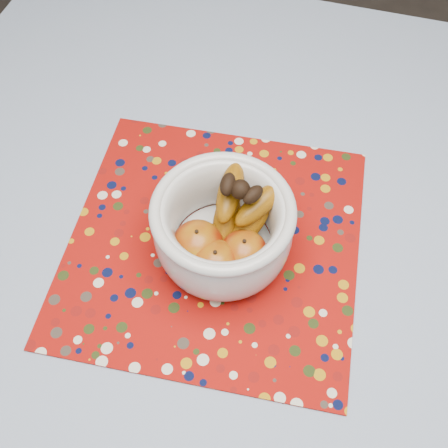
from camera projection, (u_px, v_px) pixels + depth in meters
The scene contains 4 objects.
table at pixel (270, 318), 0.78m from camera, with size 1.20×1.20×0.75m.
tablecloth at pixel (274, 296), 0.72m from camera, with size 1.32×1.32×0.01m, color slate.
placemat at pixel (214, 242), 0.75m from camera, with size 0.41×0.41×0.00m, color maroon.
fruit_bowl at pixel (227, 228), 0.69m from camera, with size 0.19×0.19×0.14m.
Camera 1 is at (0.02, -0.31, 1.41)m, focal length 42.00 mm.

